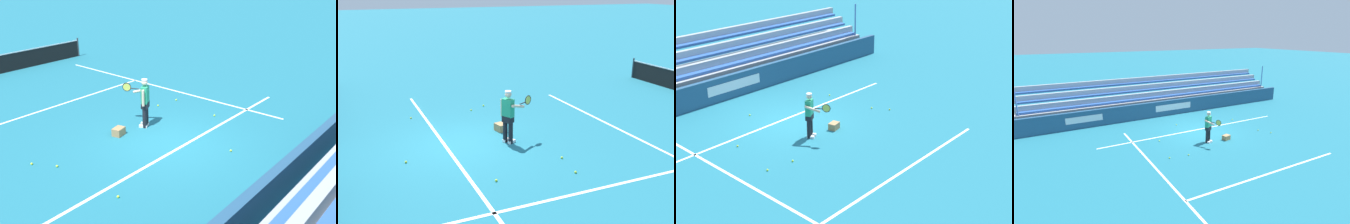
# 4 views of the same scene
# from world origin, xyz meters

# --- Properties ---
(ground_plane) EXTENTS (160.00, 160.00, 0.00)m
(ground_plane) POSITION_xyz_m (0.00, 0.00, 0.00)
(ground_plane) COLOR #1E6B7F
(court_baseline_white) EXTENTS (12.00, 0.10, 0.01)m
(court_baseline_white) POSITION_xyz_m (0.00, -0.50, 0.00)
(court_baseline_white) COLOR white
(court_baseline_white) RESTS_ON ground
(court_sideline_white) EXTENTS (0.10, 12.00, 0.01)m
(court_sideline_white) POSITION_xyz_m (4.11, 4.00, 0.00)
(court_sideline_white) COLOR white
(court_sideline_white) RESTS_ON ground
(court_service_line_white) EXTENTS (8.22, 0.10, 0.01)m
(court_service_line_white) POSITION_xyz_m (0.00, 5.50, 0.00)
(court_service_line_white) COLOR white
(court_service_line_white) RESTS_ON ground
(back_wall_sponsor_board) EXTENTS (20.57, 0.25, 1.10)m
(back_wall_sponsor_board) POSITION_xyz_m (0.01, -4.15, 0.55)
(back_wall_sponsor_board) COLOR navy
(back_wall_sponsor_board) RESTS_ON ground
(bleacher_stand) EXTENTS (19.54, 2.40, 2.95)m
(bleacher_stand) POSITION_xyz_m (0.00, -5.98, 0.73)
(bleacher_stand) COLOR #9EA3A8
(bleacher_stand) RESTS_ON ground
(tennis_player) EXTENTS (0.56, 1.07, 1.71)m
(tennis_player) POSITION_xyz_m (0.44, 1.45, 0.89)
(tennis_player) COLOR black
(tennis_player) RESTS_ON ground
(ball_box_cardboard) EXTENTS (0.46, 0.38, 0.26)m
(ball_box_cardboard) POSITION_xyz_m (-0.65, 1.62, 0.13)
(ball_box_cardboard) COLOR #A87F51
(ball_box_cardboard) RESTS_ON ground
(tennis_ball_near_player) EXTENTS (0.07, 0.07, 0.07)m
(tennis_ball_near_player) POSITION_xyz_m (-3.24, 1.41, 0.03)
(tennis_ball_near_player) COLOR #CCE533
(tennis_ball_near_player) RESTS_ON ground
(tennis_ball_midcourt) EXTENTS (0.07, 0.07, 0.07)m
(tennis_ball_midcourt) POSITION_xyz_m (2.75, 0.09, 0.03)
(tennis_ball_midcourt) COLOR #CCE533
(tennis_ball_midcourt) RESTS_ON ground
(tennis_ball_toward_net) EXTENTS (0.07, 0.07, 0.07)m
(tennis_ball_toward_net) POSITION_xyz_m (2.20, 2.38, 0.03)
(tennis_ball_toward_net) COLOR #CCE533
(tennis_ball_toward_net) RESTS_ON ground
(tennis_ball_far_left) EXTENTS (0.07, 0.07, 0.07)m
(tennis_ball_far_left) POSITION_xyz_m (3.16, 2.23, 0.03)
(tennis_ball_far_left) COLOR #CCE533
(tennis_ball_far_left) RESTS_ON ground
(tennis_ball_on_baseline) EXTENTS (0.07, 0.07, 0.07)m
(tennis_ball_on_baseline) POSITION_xyz_m (0.71, -1.85, 0.03)
(tennis_ball_on_baseline) COLOR #CCE533
(tennis_ball_on_baseline) RESTS_ON ground
(tennis_ball_far_right) EXTENTS (0.07, 0.07, 0.07)m
(tennis_ball_far_right) POSITION_xyz_m (-3.62, 2.08, 0.03)
(tennis_ball_far_right) COLOR #CCE533
(tennis_ball_far_right) RESTS_ON ground
(tennis_ball_by_box) EXTENTS (0.07, 0.07, 0.07)m
(tennis_ball_by_box) POSITION_xyz_m (-3.18, -1.01, 0.03)
(tennis_ball_by_box) COLOR #CCE533
(tennis_ball_by_box) RESTS_ON ground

